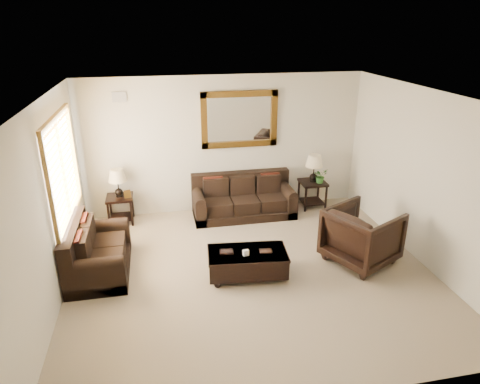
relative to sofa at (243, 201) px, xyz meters
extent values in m
cube|color=#826F5A|center=(-0.31, -2.11, -0.29)|extent=(5.50, 5.00, 0.01)
cube|color=white|center=(-0.31, -2.11, 2.41)|extent=(5.50, 5.00, 0.01)
cube|color=beige|center=(-0.31, 0.39, 1.06)|extent=(5.50, 0.01, 2.70)
cube|color=beige|center=(-0.31, -4.61, 1.06)|extent=(5.50, 0.01, 2.70)
cube|color=beige|center=(-3.06, -2.11, 1.06)|extent=(0.01, 5.00, 2.70)
cube|color=beige|center=(2.44, -2.11, 1.06)|extent=(0.01, 5.00, 2.70)
cube|color=white|center=(-3.04, -1.21, 1.26)|extent=(0.01, 1.80, 1.50)
cube|color=brown|center=(-3.01, -1.21, 2.05)|extent=(0.06, 1.96, 0.08)
cube|color=brown|center=(-3.01, -1.21, 0.47)|extent=(0.06, 1.96, 0.08)
cube|color=brown|center=(-3.01, -2.15, 1.26)|extent=(0.06, 0.08, 1.50)
cube|color=brown|center=(-3.01, -0.27, 1.26)|extent=(0.06, 0.08, 1.50)
cube|color=brown|center=(-3.01, -1.21, 1.26)|extent=(0.05, 0.05, 1.50)
cube|color=#43270D|center=(0.00, 0.36, 1.56)|extent=(1.50, 0.06, 1.10)
cube|color=white|center=(0.00, 0.38, 1.56)|extent=(1.26, 0.01, 0.86)
cube|color=#999999|center=(-2.21, 0.37, 2.06)|extent=(0.25, 0.02, 0.18)
cube|color=black|center=(0.00, -0.05, -0.21)|extent=(1.98, 0.86, 0.16)
cube|color=black|center=(0.00, 0.27, 0.31)|extent=(1.98, 0.20, 0.41)
cube|color=black|center=(-0.53, -0.07, -0.01)|extent=(0.51, 0.70, 0.24)
cube|color=black|center=(0.00, -0.07, -0.01)|extent=(0.51, 0.70, 0.24)
cube|color=black|center=(0.53, -0.07, -0.01)|extent=(0.51, 0.70, 0.24)
cube|color=black|center=(-0.89, -0.05, -0.06)|extent=(0.20, 0.86, 0.48)
cylinder|color=black|center=(-0.89, -0.05, 0.18)|extent=(0.20, 0.84, 0.20)
cube|color=black|center=(0.89, -0.05, -0.06)|extent=(0.20, 0.86, 0.48)
cylinder|color=black|center=(0.89, -0.05, 0.18)|extent=(0.20, 0.84, 0.20)
cube|color=#58160B|center=(-0.58, 0.11, 0.31)|extent=(0.38, 0.17, 0.39)
cube|color=#58160B|center=(0.58, 0.11, 0.31)|extent=(0.38, 0.17, 0.39)
cube|color=black|center=(-2.60, -1.63, -0.21)|extent=(0.87, 1.47, 0.17)
cube|color=black|center=(-2.93, -1.63, 0.32)|extent=(0.20, 1.47, 0.41)
cube|color=black|center=(-2.58, -1.89, -0.01)|extent=(0.71, 0.51, 0.25)
cube|color=black|center=(-2.58, -1.36, -0.01)|extent=(0.71, 0.51, 0.25)
cube|color=black|center=(-2.60, -2.26, -0.05)|extent=(0.87, 0.20, 0.49)
cylinder|color=black|center=(-2.60, -2.26, 0.19)|extent=(0.85, 0.20, 0.20)
cube|color=black|center=(-2.60, -0.99, -0.05)|extent=(0.87, 0.20, 0.49)
cylinder|color=black|center=(-2.60, -0.99, 0.19)|extent=(0.85, 0.20, 0.20)
cube|color=#58160B|center=(-2.77, -1.94, 0.32)|extent=(0.17, 0.39, 0.40)
cube|color=#58160B|center=(-2.77, -1.31, 0.32)|extent=(0.17, 0.39, 0.40)
cube|color=black|center=(-2.37, 0.11, 0.22)|extent=(0.49, 0.49, 0.04)
cube|color=black|center=(-2.37, 0.11, -0.19)|extent=(0.41, 0.41, 0.03)
cylinder|color=black|center=(-2.58, -0.10, -0.05)|extent=(0.04, 0.04, 0.49)
cylinder|color=black|center=(-2.17, -0.10, -0.05)|extent=(0.04, 0.04, 0.49)
cylinder|color=black|center=(-2.58, 0.32, -0.05)|extent=(0.04, 0.04, 0.49)
cylinder|color=black|center=(-2.17, 0.32, -0.05)|extent=(0.04, 0.04, 0.49)
sphere|color=black|center=(-2.37, 0.11, 0.33)|extent=(0.15, 0.15, 0.15)
cylinder|color=black|center=(-2.37, 0.11, 0.49)|extent=(0.02, 0.02, 0.32)
cone|color=#C7B285|center=(-2.37, 0.11, 0.66)|extent=(0.34, 0.34, 0.23)
cube|color=#43270D|center=(-2.21, 0.02, 0.31)|extent=(0.13, 0.09, 0.15)
cube|color=black|center=(1.49, 0.10, 0.24)|extent=(0.51, 0.51, 0.05)
cube|color=black|center=(1.49, 0.10, -0.18)|extent=(0.43, 0.43, 0.03)
cylinder|color=black|center=(1.27, -0.12, -0.04)|extent=(0.05, 0.05, 0.51)
cylinder|color=black|center=(1.71, -0.12, -0.04)|extent=(0.05, 0.05, 0.51)
cylinder|color=black|center=(1.27, 0.32, -0.04)|extent=(0.05, 0.05, 0.51)
cylinder|color=black|center=(1.71, 0.32, -0.04)|extent=(0.05, 0.05, 0.51)
sphere|color=black|center=(1.49, 0.10, 0.36)|extent=(0.16, 0.16, 0.16)
cylinder|color=black|center=(1.49, 0.10, 0.52)|extent=(0.02, 0.02, 0.33)
cone|color=#C7B285|center=(1.49, 0.10, 0.71)|extent=(0.35, 0.35, 0.24)
sphere|color=black|center=(-0.88, -2.41, -0.25)|extent=(0.11, 0.11, 0.11)
sphere|color=black|center=(0.11, -2.41, -0.25)|extent=(0.11, 0.11, 0.11)
sphere|color=black|center=(-0.88, -1.96, -0.25)|extent=(0.11, 0.11, 0.11)
sphere|color=black|center=(0.11, -1.96, -0.25)|extent=(0.11, 0.11, 0.11)
cube|color=black|center=(-0.39, -2.19, -0.05)|extent=(1.22, 0.74, 0.33)
cube|color=black|center=(-0.39, -2.19, 0.09)|extent=(1.25, 0.76, 0.04)
cube|color=black|center=(-0.70, -2.14, 0.12)|extent=(0.21, 0.15, 0.03)
cube|color=black|center=(-0.12, -2.23, 0.12)|extent=(0.19, 0.14, 0.02)
cube|color=white|center=(-0.43, -2.28, 0.15)|extent=(0.09, 0.07, 0.09)
imported|color=black|center=(1.49, -2.12, 0.20)|extent=(1.25, 1.28, 1.00)
imported|color=#295B1F|center=(1.60, 0.01, 0.38)|extent=(0.36, 0.38, 0.23)
camera|label=1|loc=(-1.60, -7.66, 3.35)|focal=32.00mm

